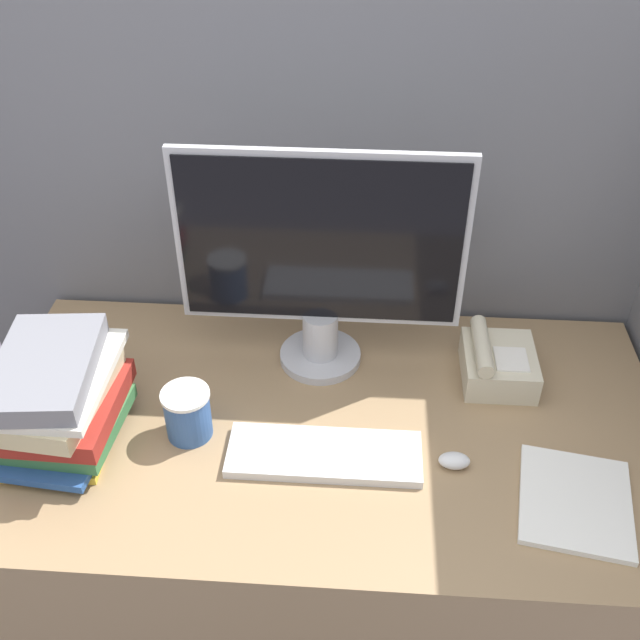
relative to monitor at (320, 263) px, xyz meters
name	(u,v)px	position (x,y,z in m)	size (l,w,h in m)	color
cubicle_panel_rear	(335,293)	(0.02, 0.23, -0.24)	(1.84, 0.04, 1.56)	slate
desk	(323,531)	(0.02, -0.21, -0.64)	(1.44, 0.79, 0.75)	#937551
monitor	(320,263)	(0.00, 0.00, 0.00)	(0.62, 0.19, 0.52)	#B7B7BC
keyboard	(324,454)	(0.03, -0.31, -0.25)	(0.39, 0.14, 0.02)	silver
mouse	(454,461)	(0.29, -0.31, -0.25)	(0.06, 0.04, 0.03)	silver
coffee_cup	(188,413)	(-0.25, -0.26, -0.21)	(0.10, 0.10, 0.11)	#335999
book_stack	(59,400)	(-0.50, -0.29, -0.16)	(0.24, 0.32, 0.21)	gold
desk_telephone	(497,363)	(0.40, -0.04, -0.22)	(0.16, 0.18, 0.11)	beige
paper_pile	(575,501)	(0.51, -0.39, -0.26)	(0.24, 0.27, 0.01)	white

